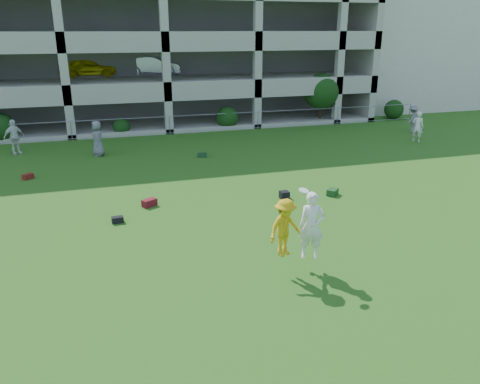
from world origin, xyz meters
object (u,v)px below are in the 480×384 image
object	(u,v)px
parking_garage	(149,35)
bystander_b	(14,137)
bystander_e	(418,127)
frisbee_contest	(295,227)
bystander_c	(97,138)
bystander_f	(413,119)
crate_d	(284,195)
stucco_building	(402,45)

from	to	relation	value
parking_garage	bystander_b	bearing A→B (deg)	-127.61
bystander_e	frisbee_contest	world-z (taller)	frisbee_contest
bystander_c	bystander_f	distance (m)	19.89
bystander_b	crate_d	bearing A→B (deg)	-76.97
stucco_building	bystander_e	distance (m)	18.35
bystander_b	parking_garage	xyz separation A→B (m)	(8.77, 11.38, 5.07)
bystander_b	bystander_c	world-z (taller)	bystander_b
bystander_f	bystander_c	bearing A→B (deg)	-31.22
bystander_b	crate_d	xyz separation A→B (m)	(11.36, -10.74, -0.80)
frisbee_contest	bystander_c	bearing A→B (deg)	108.90
bystander_b	bystander_f	xyz separation A→B (m)	(24.19, -1.15, -0.08)
stucco_building	bystander_f	world-z (taller)	stucco_building
bystander_b	bystander_c	xyz separation A→B (m)	(4.30, -1.64, -0.01)
bystander_b	bystander_f	size ratio (longest dim) A/B	1.09
bystander_f	frisbee_contest	distance (m)	21.29
stucco_building	bystander_b	size ratio (longest dim) A/B	8.45
bystander_e	crate_d	size ratio (longest dim) A/B	5.25
bystander_e	frisbee_contest	distance (m)	18.41
stucco_building	bystander_b	world-z (taller)	stucco_building
bystander_e	frisbee_contest	size ratio (longest dim) A/B	0.87
crate_d	bystander_f	bearing A→B (deg)	36.78
bystander_e	bystander_f	distance (m)	2.98
frisbee_contest	parking_garage	xyz separation A→B (m)	(-0.60, 27.81, 4.64)
bystander_e	parking_garage	world-z (taller)	parking_garage
bystander_f	parking_garage	world-z (taller)	parking_garage
stucco_building	frisbee_contest	xyz separation A→B (m)	(-22.41, -28.11, -3.62)
crate_d	parking_garage	world-z (taller)	parking_garage
bystander_b	frisbee_contest	world-z (taller)	frisbee_contest
parking_garage	crate_d	bearing A→B (deg)	-83.31
stucco_building	crate_d	world-z (taller)	stucco_building
stucco_building	frisbee_contest	size ratio (longest dim) A/B	7.56
bystander_e	crate_d	bearing A→B (deg)	76.53
stucco_building	bystander_e	xyz separation A→B (m)	(-9.10, -15.40, -4.08)
bystander_e	bystander_f	size ratio (longest dim) A/B	1.05
bystander_c	frisbee_contest	size ratio (longest dim) A/B	0.89
stucco_building	bystander_c	size ratio (longest dim) A/B	8.51
bystander_c	frisbee_contest	bearing A→B (deg)	13.65
stucco_building	bystander_f	bearing A→B (deg)	-120.59
bystander_c	crate_d	distance (m)	11.55
bystander_b	bystander_c	bearing A→B (deg)	-54.41
bystander_b	stucco_building	bearing A→B (deg)	-13.39
bystander_f	frisbee_contest	bearing A→B (deg)	13.25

